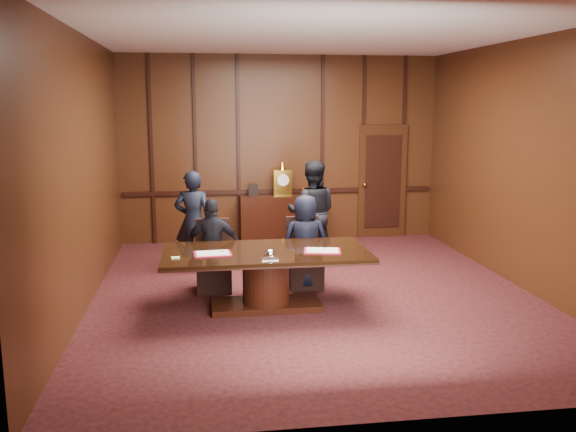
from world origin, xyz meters
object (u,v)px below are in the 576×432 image
(signatory_right, at_px, (305,242))
(witness_left, at_px, (193,221))
(conference_table, at_px, (266,270))
(signatory_left, at_px, (213,246))
(sideboard, at_px, (282,217))
(witness_right, at_px, (312,213))

(signatory_right, bearing_deg, witness_left, -35.42)
(conference_table, xyz_separation_m, signatory_left, (-0.65, 0.80, 0.15))
(sideboard, height_order, conference_table, sideboard)
(conference_table, distance_m, witness_left, 2.14)
(sideboard, relative_size, conference_table, 0.61)
(signatory_right, xyz_separation_m, witness_right, (0.33, 1.31, 0.18))
(conference_table, xyz_separation_m, witness_right, (0.98, 2.11, 0.34))
(signatory_left, bearing_deg, signatory_right, -174.48)
(signatory_left, relative_size, witness_left, 0.83)
(conference_table, height_order, signatory_right, signatory_right)
(signatory_left, xyz_separation_m, signatory_right, (1.30, 0.00, 0.02))
(sideboard, xyz_separation_m, signatory_right, (-0.07, -2.96, 0.19))
(witness_left, bearing_deg, signatory_left, 111.90)
(witness_right, bearing_deg, witness_left, 16.91)
(witness_left, relative_size, witness_right, 0.94)
(signatory_left, bearing_deg, conference_table, 134.61)
(conference_table, distance_m, witness_right, 2.35)
(signatory_left, relative_size, signatory_right, 0.98)
(signatory_left, xyz_separation_m, witness_right, (1.63, 1.31, 0.19))
(sideboard, relative_size, witness_right, 0.94)
(signatory_right, bearing_deg, conference_table, 50.58)
(signatory_left, bearing_deg, witness_left, -70.32)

